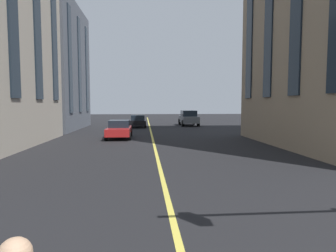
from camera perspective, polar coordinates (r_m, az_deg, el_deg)
name	(u,v)px	position (r m, az deg, el deg)	size (l,w,h in m)	color
lane_centre_line	(154,145)	(18.41, -2.80, -3.82)	(80.00, 0.16, 0.01)	#D8C64C
car_black_mid	(138,121)	(33.06, -6.06, 0.99)	(3.90, 1.89, 1.40)	black
car_red_parked_a	(119,129)	(22.27, -9.76, -0.66)	(3.90, 1.89, 1.40)	#B21E1E
car_grey_near	(189,118)	(35.54, 4.15, 1.66)	(4.70, 2.14, 1.88)	slate
building_left_far	(22,67)	(33.97, -27.27, 10.47)	(11.64, 11.85, 13.05)	#565B66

